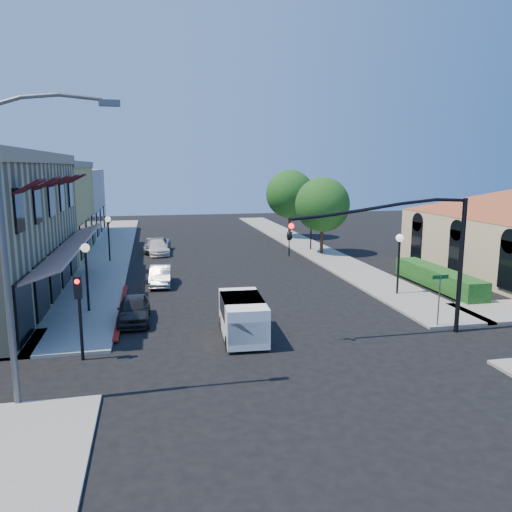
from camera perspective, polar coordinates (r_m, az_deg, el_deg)
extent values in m
plane|color=black|center=(19.81, 4.36, -11.55)|extent=(120.00, 120.00, 0.00)
cube|color=gray|center=(45.37, -16.19, 0.56)|extent=(3.50, 50.00, 0.12)
cube|color=gray|center=(47.34, 5.42, 1.31)|extent=(3.50, 50.00, 0.12)
cube|color=maroon|center=(26.72, -15.10, -6.09)|extent=(0.25, 10.00, 0.06)
cube|color=tan|center=(29.16, -23.01, 10.32)|extent=(0.50, 18.20, 0.60)
cube|color=#561416|center=(29.29, -20.35, 1.15)|extent=(1.75, 17.00, 0.67)
cube|color=#480E12|center=(22.17, -24.40, 7.28)|extent=(1.02, 1.50, 0.60)
cube|color=#480E12|center=(25.50, -22.78, 7.66)|extent=(1.02, 1.50, 0.60)
cube|color=#480E12|center=(28.85, -21.53, 7.94)|extent=(1.02, 1.50, 0.60)
cube|color=#480E12|center=(32.20, -20.55, 8.16)|extent=(1.02, 1.50, 0.60)
cube|color=#480E12|center=(35.57, -19.74, 8.34)|extent=(1.02, 1.50, 0.60)
cube|color=black|center=(22.52, -24.99, -5.52)|extent=(0.12, 2.60, 2.60)
cube|color=black|center=(25.74, -23.32, -3.52)|extent=(0.12, 2.60, 2.60)
cube|color=black|center=(29.00, -22.03, -1.96)|extent=(0.12, 2.60, 2.60)
cube|color=black|center=(32.29, -21.01, -0.72)|extent=(0.12, 2.60, 2.60)
cube|color=black|center=(35.60, -20.17, 0.30)|extent=(0.12, 2.60, 2.60)
cube|color=tan|center=(44.98, -25.15, 4.73)|extent=(10.00, 12.00, 7.60)
cube|color=beige|center=(56.72, -22.42, 5.55)|extent=(10.00, 12.00, 7.00)
cube|color=black|center=(31.64, 26.83, -0.99)|extent=(0.12, 1.40, 2.80)
cube|color=black|center=(35.60, 21.84, 0.52)|extent=(0.12, 1.40, 2.80)
cube|color=black|center=(39.80, 17.88, 1.71)|extent=(0.12, 1.40, 2.80)
cube|color=#154C15|center=(32.41, 20.01, -3.51)|extent=(1.40, 8.00, 1.10)
cylinder|color=#301F13|center=(42.52, 7.50, 1.61)|extent=(0.28, 0.28, 2.10)
sphere|color=#154C15|center=(42.17, 7.60, 5.84)|extent=(4.56, 4.56, 4.56)
cylinder|color=#301F13|center=(51.96, 3.86, 3.32)|extent=(0.28, 0.28, 2.27)
sphere|color=#154C15|center=(51.67, 3.90, 7.08)|extent=(4.94, 4.94, 4.94)
cylinder|color=black|center=(23.67, 22.34, -1.12)|extent=(0.20, 0.20, 6.00)
cylinder|color=black|center=(21.37, 14.09, 5.25)|extent=(7.80, 0.14, 0.14)
imported|color=black|center=(20.07, 3.90, 2.64)|extent=(0.20, 0.16, 1.00)
sphere|color=#FF0C0C|center=(19.87, 4.05, 3.44)|extent=(0.22, 0.22, 0.22)
cylinder|color=black|center=(20.20, -19.41, -7.17)|extent=(0.12, 0.12, 3.00)
cube|color=black|center=(19.70, -19.70, -3.41)|extent=(0.28, 0.22, 0.85)
sphere|color=#FF0C0C|center=(19.53, -19.79, -2.77)|extent=(0.18, 0.18, 0.18)
cylinder|color=#595B5E|center=(16.46, -26.74, -0.80)|extent=(0.20, 0.20, 9.00)
cylinder|color=#595B5E|center=(16.01, -22.74, 16.33)|extent=(3.00, 0.12, 0.12)
cube|color=#595B5E|center=(15.79, -16.40, 16.42)|extent=(0.60, 0.25, 0.18)
cylinder|color=#595B5E|center=(24.35, 20.16, -4.91)|extent=(0.06, 0.06, 2.50)
cube|color=#0C591E|center=(24.09, 20.33, -2.26)|extent=(0.80, 0.04, 0.18)
cylinder|color=black|center=(26.48, -18.72, -2.85)|extent=(0.12, 0.12, 3.20)
sphere|color=white|center=(26.16, -18.94, 0.89)|extent=(0.44, 0.44, 0.44)
cylinder|color=black|center=(40.19, -16.45, 1.57)|extent=(0.12, 0.12, 3.20)
sphere|color=white|center=(39.98, -16.58, 4.05)|extent=(0.44, 0.44, 0.44)
cylinder|color=black|center=(29.65, 15.95, -1.35)|extent=(0.12, 0.12, 3.20)
sphere|color=white|center=(29.36, 16.11, 2.00)|extent=(0.44, 0.44, 0.44)
cylinder|color=black|center=(44.22, 6.30, 2.68)|extent=(0.12, 0.12, 3.20)
sphere|color=white|center=(44.03, 6.34, 4.94)|extent=(0.44, 0.44, 0.44)
cube|color=white|center=(21.65, -1.53, -6.95)|extent=(1.92, 4.06, 1.63)
cube|color=white|center=(20.06, -0.89, -8.62)|extent=(1.70, 0.63, 0.90)
cube|color=black|center=(20.22, -1.02, -7.13)|extent=(1.54, 0.17, 0.81)
cube|color=black|center=(21.79, -1.63, -5.72)|extent=(1.85, 2.43, 0.81)
cylinder|color=black|center=(20.50, -3.19, -9.88)|extent=(0.26, 0.61, 0.60)
cylinder|color=black|center=(23.05, -3.88, -7.59)|extent=(0.26, 0.61, 0.60)
cylinder|color=black|center=(20.70, 1.11, -9.67)|extent=(0.26, 0.61, 0.60)
cylinder|color=black|center=(23.23, -0.07, -7.43)|extent=(0.26, 0.61, 0.60)
imported|color=black|center=(24.60, -13.78, -5.91)|extent=(1.54, 3.73, 1.26)
imported|color=#A0A2A5|center=(31.79, -10.86, -2.21)|extent=(1.49, 3.73, 1.21)
imported|color=silver|center=(42.95, -11.18, 0.97)|extent=(2.06, 4.23, 1.19)
imported|color=#96999A|center=(44.16, -11.21, 1.23)|extent=(2.49, 4.56, 1.21)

